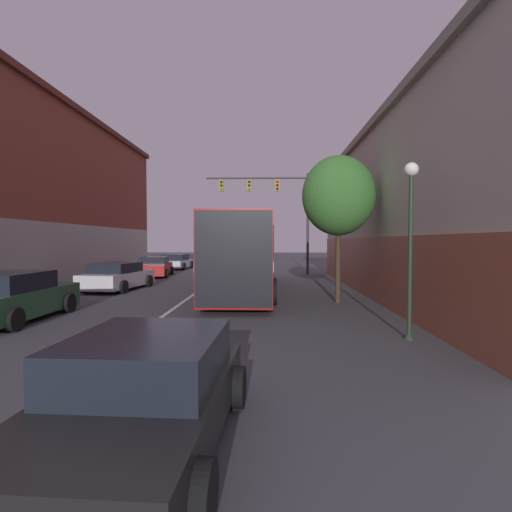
{
  "coord_description": "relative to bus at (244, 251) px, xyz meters",
  "views": [
    {
      "loc": [
        3.33,
        -1.62,
        2.36
      ],
      "look_at": [
        2.77,
        15.02,
        1.73
      ],
      "focal_mm": 28.0,
      "sensor_mm": 36.0,
      "label": 1
    }
  ],
  "objects": [
    {
      "name": "lane_center_line",
      "position": [
        -2.17,
        -1.69,
        -1.89
      ],
      "size": [
        0.14,
        42.54,
        0.01
      ],
      "color": "silver",
      "rests_on": "ground_plane"
    },
    {
      "name": "building_right_storefront",
      "position": [
        10.1,
        -1.03,
        1.83
      ],
      "size": [
        9.98,
        22.51,
        7.19
      ],
      "color": "#B7B2A3",
      "rests_on": "ground_plane"
    },
    {
      "name": "bus",
      "position": [
        0.0,
        0.0,
        0.0
      ],
      "size": [
        2.89,
        12.84,
        3.37
      ],
      "rotation": [
        0.0,
        0.0,
        1.58
      ],
      "color": "maroon",
      "rests_on": "ground_plane"
    },
    {
      "name": "hatchback_foreground",
      "position": [
        -0.29,
        -14.12,
        -1.3
      ],
      "size": [
        2.23,
        3.97,
        1.25
      ],
      "rotation": [
        0.0,
        0.0,
        1.53
      ],
      "color": "black",
      "rests_on": "ground_plane"
    },
    {
      "name": "parked_car_left_near",
      "position": [
        -6.17,
        0.38,
        -1.26
      ],
      "size": [
        2.56,
        4.52,
        1.31
      ],
      "rotation": [
        0.0,
        0.0,
        1.44
      ],
      "color": "silver",
      "rests_on": "ground_plane"
    },
    {
      "name": "parked_car_left_mid",
      "position": [
        -6.39,
        -7.19,
        -1.2
      ],
      "size": [
        2.14,
        4.49,
        1.45
      ],
      "rotation": [
        0.0,
        0.0,
        1.57
      ],
      "color": "#285633",
      "rests_on": "ground_plane"
    },
    {
      "name": "parked_car_left_far",
      "position": [
        -6.65,
        14.63,
        -1.29
      ],
      "size": [
        2.34,
        4.1,
        1.26
      ],
      "rotation": [
        0.0,
        0.0,
        1.5
      ],
      "color": "silver",
      "rests_on": "ground_plane"
    },
    {
      "name": "parked_car_left_distant",
      "position": [
        -6.5,
        7.78,
        -1.26
      ],
      "size": [
        2.47,
        4.32,
        1.32
      ],
      "rotation": [
        0.0,
        0.0,
        1.69
      ],
      "color": "red",
      "rests_on": "ground_plane"
    },
    {
      "name": "traffic_signal_gantry",
      "position": [
        1.58,
        9.57,
        3.32
      ],
      "size": [
        7.23,
        0.36,
        7.07
      ],
      "color": "#333338",
      "rests_on": "ground_plane"
    },
    {
      "name": "street_lamp",
      "position": [
        4.51,
        -9.01,
        0.65
      ],
      "size": [
        0.33,
        0.33,
        4.21
      ],
      "color": "#233323",
      "rests_on": "ground_plane"
    },
    {
      "name": "street_tree_near",
      "position": [
        3.76,
        -3.4,
        2.16
      ],
      "size": [
        2.73,
        2.45,
        5.56
      ],
      "color": "#3D2D1E",
      "rests_on": "ground_plane"
    }
  ]
}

